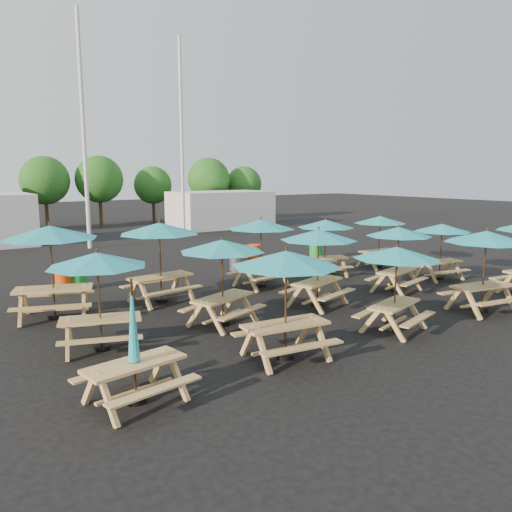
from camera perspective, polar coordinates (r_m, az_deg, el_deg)
ground at (r=16.14m, az=3.05°, el=-4.58°), size 120.00×120.00×0.00m
picnic_unit_0 at (r=8.86m, az=-13.76°, el=-10.69°), size 1.93×1.75×2.19m
picnic_unit_1 at (r=11.39m, az=-17.67°, el=-0.91°), size 2.77×2.77×2.23m
picnic_unit_2 at (r=14.33m, az=-22.49°, el=2.03°), size 3.20×3.20×2.56m
picnic_unit_3 at (r=10.33m, az=3.46°, el=-0.92°), size 2.56×2.56×2.35m
picnic_unit_4 at (r=12.74m, az=-3.89°, el=0.69°), size 2.82×2.82×2.26m
picnic_unit_5 at (r=15.26m, az=-10.98°, el=2.67°), size 2.69×2.69×2.47m
picnic_unit_6 at (r=12.68m, az=15.79°, el=-0.12°), size 2.60×2.60×2.15m
picnic_unit_7 at (r=14.67m, az=7.15°, el=1.97°), size 2.82×2.82×2.31m
picnic_unit_8 at (r=17.10m, az=0.59°, el=3.27°), size 2.55×2.55×2.37m
picnic_unit_9 at (r=15.34m, az=24.83°, el=1.60°), size 2.66×2.66×2.34m
picnic_unit_10 at (r=17.05m, az=15.99°, el=2.35°), size 2.60×2.60×2.19m
picnic_unit_11 at (r=19.11m, az=7.97°, el=3.36°), size 2.71×2.71×2.19m
picnic_unit_13 at (r=19.56m, az=20.48°, el=2.74°), size 2.40×2.40×2.09m
picnic_unit_14 at (r=21.29m, az=13.99°, el=3.76°), size 2.22×2.22×2.18m
waste_bin_0 at (r=17.85m, az=-21.09°, el=-2.33°), size 0.57×0.57×0.92m
waste_bin_1 at (r=17.94m, az=-19.72°, el=-2.19°), size 0.57×0.57×0.92m
waste_bin_2 at (r=20.21m, az=-2.23°, el=-0.38°), size 0.57×0.57×0.92m
waste_bin_3 at (r=20.84m, az=-1.64°, el=-0.07°), size 0.57×0.57×0.92m
waste_bin_4 at (r=21.14m, az=-0.24°, el=0.07°), size 0.57×0.57×0.92m
waste_bin_5 at (r=22.93m, az=6.85°, el=0.74°), size 0.57×0.57×0.92m
mast_0 at (r=27.52m, az=-19.11°, el=13.31°), size 0.20×0.20×12.00m
mast_1 at (r=31.75m, az=-8.50°, el=13.13°), size 0.20×0.20×12.00m
event_tent_1 at (r=36.56m, az=-4.06°, el=5.34°), size 7.00×4.00×2.60m
tree_3 at (r=37.91m, az=-23.01°, el=7.95°), size 3.36×3.36×5.09m
tree_4 at (r=38.39m, az=-17.48°, el=8.35°), size 3.41×3.41×5.17m
tree_5 at (r=40.29m, az=-11.70°, el=7.93°), size 2.94×2.94×4.45m
tree_6 at (r=40.46m, az=-5.43°, el=8.73°), size 3.38×3.38×5.13m
tree_7 at (r=42.26m, az=-1.39°, el=8.21°), size 2.95×2.95×4.48m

